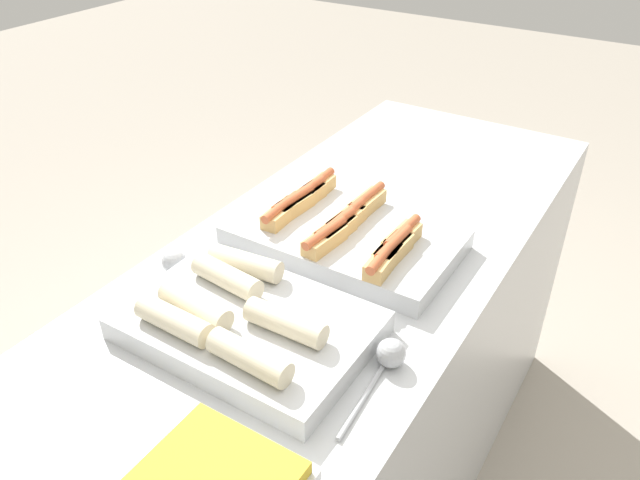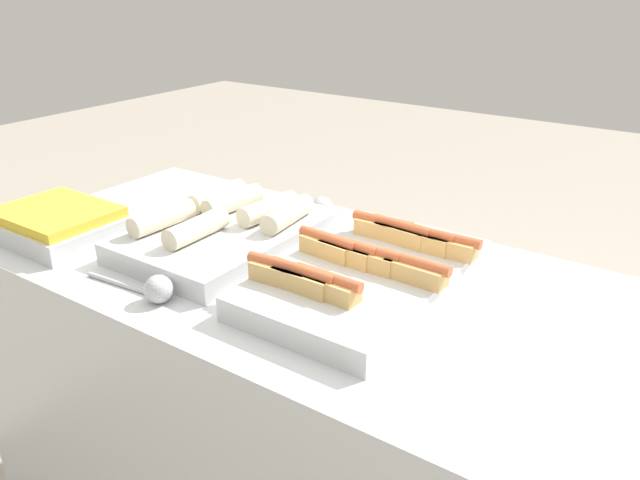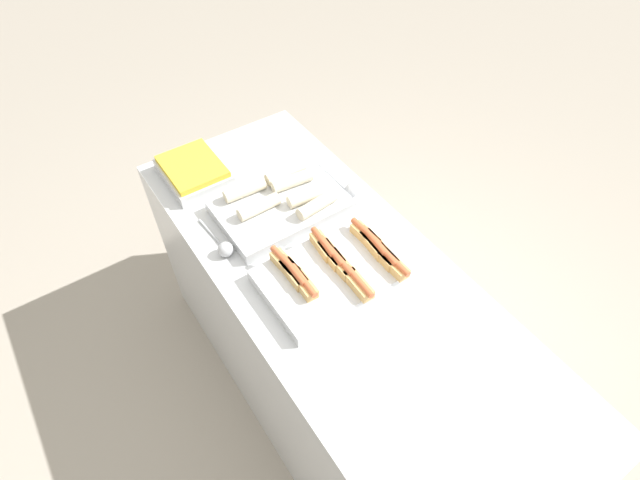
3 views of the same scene
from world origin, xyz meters
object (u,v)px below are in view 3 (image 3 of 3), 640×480
object	(u,v)px
serving_spoon_far	(350,189)
tray_hotdogs	(340,269)
tray_wraps	(282,203)
tray_side_front	(193,171)
serving_spoon_near	(224,248)

from	to	relation	value
serving_spoon_far	tray_hotdogs	bearing A→B (deg)	-41.26
serving_spoon_far	tray_wraps	bearing A→B (deg)	-105.40
tray_hotdogs	tray_side_front	bearing A→B (deg)	-165.27
tray_wraps	tray_side_front	distance (m)	0.41
serving_spoon_near	tray_wraps	bearing A→B (deg)	103.73
tray_hotdogs	tray_wraps	xyz separation A→B (m)	(-0.38, 0.00, -0.00)
tray_hotdogs	serving_spoon_near	bearing A→B (deg)	-138.52
tray_side_front	serving_spoon_far	distance (m)	0.64
tray_side_front	serving_spoon_far	xyz separation A→B (m)	(0.44, 0.47, -0.01)
tray_wraps	serving_spoon_near	bearing A→B (deg)	-76.27
serving_spoon_near	serving_spoon_far	world-z (taller)	same
tray_side_front	serving_spoon_near	bearing A→B (deg)	-10.81
tray_hotdogs	serving_spoon_near	world-z (taller)	tray_hotdogs
tray_hotdogs	serving_spoon_far	bearing A→B (deg)	138.74
tray_hotdogs	serving_spoon_far	world-z (taller)	tray_hotdogs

